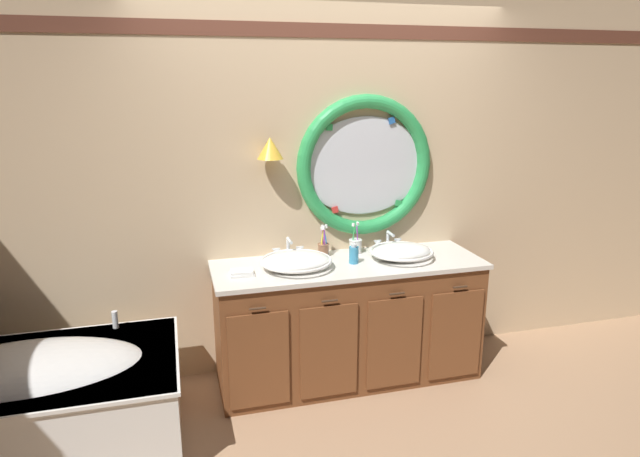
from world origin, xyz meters
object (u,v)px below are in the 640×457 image
Objects in this scene: toothbrush_holder_right at (355,245)px; sink_basin_left at (296,261)px; sink_basin_right at (401,251)px; toothbrush_holder_left at (323,248)px; folded_hand_towel at (242,273)px; bathtub at (30,401)px; soap_dispenser at (354,254)px.

sink_basin_left is at bearing -155.99° from toothbrush_holder_right.
sink_basin_right is 0.53m from toothbrush_holder_left.
folded_hand_towel is (-1.08, -0.04, -0.04)m from sink_basin_right.
sink_basin_left is 3.12× the size of folded_hand_towel.
bathtub is 2.18m from toothbrush_holder_right.
folded_hand_towel is (-0.59, -0.23, -0.04)m from toothbrush_holder_left.
soap_dispenser is (-0.34, 0.00, 0.01)m from sink_basin_right.
toothbrush_holder_right reaches higher than bathtub.
sink_basin_left is at bearing -140.23° from toothbrush_holder_left.
sink_basin_left is 1.08× the size of sink_basin_right.
toothbrush_holder_left is 1.56× the size of soap_dispenser.
folded_hand_towel is at bearing -158.50° from toothbrush_holder_left.
sink_basin_left is 0.52m from toothbrush_holder_right.
soap_dispenser is at bearing 179.38° from sink_basin_right.
sink_basin_right is at bearing -39.42° from toothbrush_holder_right.
soap_dispenser is (0.39, 0.00, 0.01)m from sink_basin_left.
toothbrush_holder_right reaches higher than sink_basin_left.
bathtub is 2.39m from sink_basin_right.
sink_basin_right reaches higher than folded_hand_towel.
sink_basin_left is at bearing -179.47° from soap_dispenser.
sink_basin_right is at bearing -21.84° from toothbrush_holder_left.
folded_hand_towel is at bearing -178.10° from sink_basin_right.
bathtub is at bearing -164.60° from toothbrush_holder_left.
bathtub is at bearing -172.57° from sink_basin_right.
toothbrush_holder_right is at bearing 14.04° from bathtub.
soap_dispenser is at bearing -51.31° from toothbrush_holder_left.
toothbrush_holder_right is 0.86m from folded_hand_towel.
sink_basin_left is 0.39m from soap_dispenser.
soap_dispenser is 0.95× the size of folded_hand_towel.
bathtub is 7.18× the size of toothbrush_holder_left.
soap_dispenser is at bearing 8.80° from bathtub.
toothbrush_holder_right is at bearing 140.58° from sink_basin_right.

